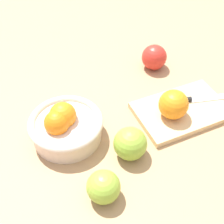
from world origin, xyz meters
TOP-DOWN VIEW (x-y plane):
  - ground_plane at (0.00, 0.00)m, footprint 2.40×2.40m
  - bowl at (-0.19, 0.12)m, footprint 0.19×0.19m
  - cutting_board at (0.10, 0.00)m, footprint 0.28×0.21m
  - orange_on_board at (0.06, -0.00)m, footprint 0.08×0.08m
  - knife at (0.15, 0.00)m, footprint 0.15×0.09m
  - apple_front_left at (-0.21, -0.07)m, footprint 0.07×0.07m
  - apple_back_right at (0.18, 0.20)m, footprint 0.08×0.08m
  - apple_mid_left at (-0.10, -0.02)m, footprint 0.08×0.08m

SIDE VIEW (x-z plane):
  - ground_plane at x=0.00m, z-range 0.00..0.00m
  - cutting_board at x=0.10m, z-range 0.00..0.02m
  - knife at x=0.15m, z-range 0.01..0.03m
  - apple_front_left at x=-0.21m, z-range 0.00..0.07m
  - apple_back_right at x=0.18m, z-range 0.00..0.08m
  - apple_mid_left at x=-0.10m, z-range 0.00..0.08m
  - bowl at x=-0.19m, z-range -0.01..0.09m
  - orange_on_board at x=0.06m, z-range 0.02..0.09m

